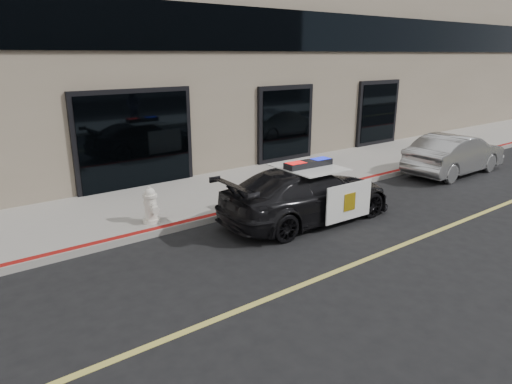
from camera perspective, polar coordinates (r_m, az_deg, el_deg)
ground at (r=8.65m, az=11.16°, el=-9.28°), size 120.00×120.00×0.00m
sidewalk_n at (r=12.45m, az=-7.05°, el=-0.51°), size 60.00×3.50×0.15m
police_car at (r=10.68m, az=6.46°, el=-0.22°), size 2.20×4.53×1.44m
silver_sedan at (r=16.18m, az=23.61°, el=4.37°), size 1.44×3.99×1.31m
fire_hydrant at (r=10.38m, az=-13.01°, el=-1.71°), size 0.37×0.52×0.82m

